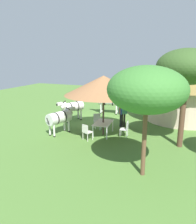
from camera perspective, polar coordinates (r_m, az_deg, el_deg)
The scene contains 15 objects.
ground_plane at distance 14.90m, azimuth -0.63°, elevation -3.03°, with size 36.00×36.00×0.00m, color #4D7532.
thatched_hut at distance 16.55m, azimuth 21.34°, elevation 7.21°, with size 6.35×6.35×4.83m.
shade_umbrella at distance 12.21m, azimuth 1.43°, elevation 6.92°, with size 4.35×4.35×3.40m.
patio_dining_table at distance 12.68m, azimuth 1.37°, elevation -3.00°, with size 1.60×1.05×0.74m.
patio_chair_west_end at distance 12.44m, azimuth 7.13°, elevation -4.14°, with size 0.47×0.45×0.90m.
patio_chair_east_end at distance 13.92m, azimuth -0.18°, elevation -2.04°, with size 0.60×0.60×0.90m.
patio_chair_near_lawn at distance 11.86m, azimuth -3.00°, elevation -4.96°, with size 0.56×0.57×0.90m.
guest_beside_umbrella at distance 14.13m, azimuth 6.61°, elevation 0.22°, with size 0.42×0.54×1.70m.
guest_behind_table at distance 14.15m, azimuth 6.04°, elevation 0.22°, with size 0.60×0.27×1.69m.
standing_watcher at distance 18.37m, azimuth -5.25°, elevation 3.62°, with size 0.51×0.48×1.77m.
zebra_nearest_camera at distance 17.38m, azimuth 2.71°, elevation 2.89°, with size 0.94×2.31×1.55m.
zebra_by_umbrella at distance 15.40m, azimuth -6.71°, elevation 1.27°, with size 1.97×1.27×1.54m.
zebra_toward_hut at distance 12.97m, azimuth -9.84°, elevation -1.43°, with size 2.07×1.10×1.50m.
acacia_tree_behind_hut at distance 11.17m, azimuth 22.01°, elevation 10.62°, with size 2.80×2.80×4.79m.
acacia_tree_left_background at distance 7.90m, azimuth 12.55°, elevation 5.61°, with size 2.81×2.81×4.13m.
Camera 1 is at (13.13, 5.51, 4.40)m, focal length 35.35 mm.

